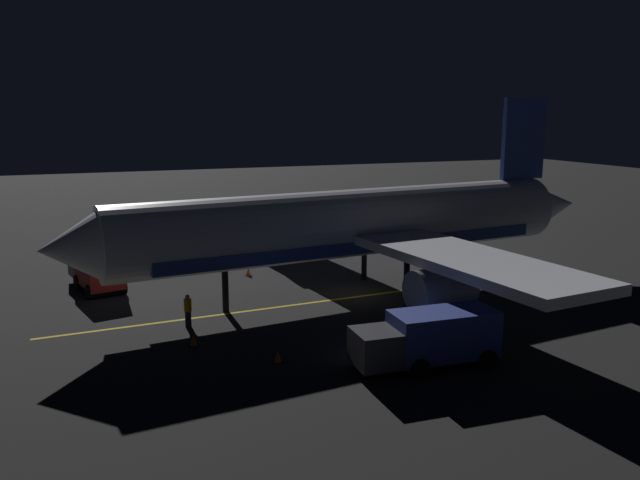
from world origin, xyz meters
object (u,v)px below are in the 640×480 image
Objects in this scene: baggage_truck at (96,271)px; traffic_cone_under_wing at (193,341)px; catering_truck at (431,339)px; ground_crew_worker at (188,310)px; airliner at (359,225)px; traffic_cone_near_right at (248,272)px; traffic_cone_near_left at (278,357)px.

baggage_truck reaches higher than traffic_cone_under_wing.
catering_truck is 3.76× the size of ground_crew_worker.
airliner is at bearing -113.93° from baggage_truck.
baggage_truck reaches higher than traffic_cone_near_right.
airliner is 12.47m from catering_truck.
traffic_cone_under_wing is at bearing 174.49° from ground_crew_worker.
airliner is at bearing -76.31° from ground_crew_worker.
airliner reaches higher than ground_crew_worker.
ground_crew_worker reaches higher than traffic_cone_near_right.
traffic_cone_near_left is 4.63m from traffic_cone_under_wing.
traffic_cone_near_right is at bearing 9.58° from catering_truck.
airliner is 66.21× the size of traffic_cone_near_left.
traffic_cone_near_left is at bearing -156.33° from baggage_truck.
traffic_cone_near_right is at bearing -32.03° from ground_crew_worker.
baggage_truck is 10.16m from ground_crew_worker.
baggage_truck is 0.93× the size of catering_truck.
airliner reaches higher than traffic_cone_near_right.
baggage_truck is at bearing 23.31° from ground_crew_worker.
traffic_cone_near_left is (-6.29, -2.83, -0.64)m from ground_crew_worker.
catering_truck is 11.88× the size of traffic_cone_near_right.
ground_crew_worker is at bearing 103.69° from airliner.
traffic_cone_near_right is (9.17, -5.74, -0.64)m from ground_crew_worker.
traffic_cone_near_left is (2.97, 6.03, -1.03)m from catering_truck.
baggage_truck is at bearing 34.70° from catering_truck.
ground_crew_worker is 3.16× the size of traffic_cone_near_left.
airliner is 16.67m from baggage_truck.
ground_crew_worker is (9.26, 8.85, -0.40)m from catering_truck.
ground_crew_worker is 3.16× the size of traffic_cone_under_wing.
traffic_cone_under_wing is (-5.52, 11.25, -3.95)m from airliner.
baggage_truck is 9.81m from traffic_cone_near_right.
traffic_cone_under_wing is (-12.17, -3.74, -0.96)m from baggage_truck.
ground_crew_worker is at bearing 43.70° from catering_truck.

